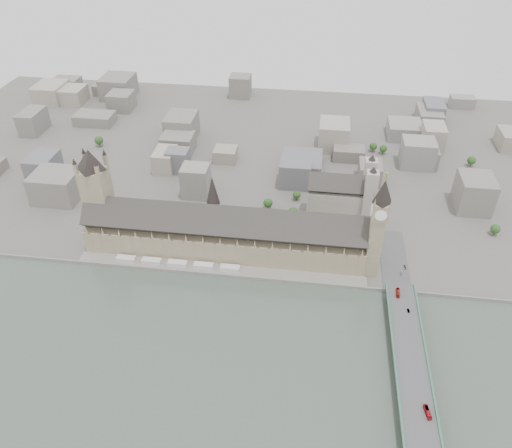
# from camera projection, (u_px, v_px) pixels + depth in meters

# --- Properties ---
(ground) EXTENTS (900.00, 900.00, 0.00)m
(ground) POSITION_uv_depth(u_px,v_px,m) (221.00, 265.00, 469.53)
(ground) COLOR #595651
(ground) RESTS_ON ground
(river_thames) EXTENTS (600.00, 600.00, 0.00)m
(river_thames) POSITION_uv_depth(u_px,v_px,m) (175.00, 424.00, 337.72)
(river_thames) COLOR #455148
(river_thames) RESTS_ON ground
(embankment_wall) EXTENTS (600.00, 1.50, 3.00)m
(embankment_wall) POSITION_uv_depth(u_px,v_px,m) (218.00, 275.00, 456.66)
(embankment_wall) COLOR slate
(embankment_wall) RESTS_ON ground
(river_terrace) EXTENTS (270.00, 15.00, 2.00)m
(river_terrace) POSITION_uv_depth(u_px,v_px,m) (219.00, 270.00, 462.94)
(river_terrace) COLOR slate
(river_terrace) RESTS_ON ground
(terrace_tents) EXTENTS (118.00, 7.00, 4.00)m
(terrace_tents) POSITION_uv_depth(u_px,v_px,m) (177.00, 263.00, 465.87)
(terrace_tents) COLOR silver
(terrace_tents) RESTS_ON river_terrace
(palace_of_westminster) EXTENTS (265.00, 40.73, 55.44)m
(palace_of_westminster) POSITION_uv_depth(u_px,v_px,m) (224.00, 234.00, 471.82)
(palace_of_westminster) COLOR #9B8C69
(palace_of_westminster) RESTS_ON ground
(elizabeth_tower) EXTENTS (17.00, 17.00, 107.50)m
(elizabeth_tower) POSITION_uv_depth(u_px,v_px,m) (378.00, 222.00, 426.70)
(elizabeth_tower) COLOR #9B8C69
(elizabeth_tower) RESTS_ON ground
(victoria_tower) EXTENTS (30.00, 30.00, 100.00)m
(victoria_tower) POSITION_uv_depth(u_px,v_px,m) (97.00, 192.00, 470.74)
(victoria_tower) COLOR #9B8C69
(victoria_tower) RESTS_ON ground
(central_tower) EXTENTS (13.00, 13.00, 48.00)m
(central_tower) POSITION_uv_depth(u_px,v_px,m) (213.00, 198.00, 457.09)
(central_tower) COLOR #9D886C
(central_tower) RESTS_ON ground
(westminster_bridge) EXTENTS (25.00, 325.00, 10.25)m
(westminster_bridge) POSITION_uv_depth(u_px,v_px,m) (408.00, 354.00, 379.17)
(westminster_bridge) COLOR #474749
(westminster_bridge) RESTS_ON ground
(bridge_parapets) EXTENTS (25.00, 235.00, 1.15)m
(bridge_parapets) POSITION_uv_depth(u_px,v_px,m) (417.00, 400.00, 340.25)
(bridge_parapets) COLOR #3C6E55
(bridge_parapets) RESTS_ON westminster_bridge
(westminster_abbey) EXTENTS (68.00, 36.00, 64.00)m
(westminster_abbey) POSITION_uv_depth(u_px,v_px,m) (342.00, 197.00, 518.64)
(westminster_abbey) COLOR #A3A093
(westminster_abbey) RESTS_ON ground
(city_skyline_inland) EXTENTS (720.00, 360.00, 38.00)m
(city_skyline_inland) POSITION_uv_depth(u_px,v_px,m) (256.00, 133.00, 653.99)
(city_skyline_inland) COLOR gray
(city_skyline_inland) RESTS_ON ground
(park_trees) EXTENTS (110.00, 30.00, 15.00)m
(park_trees) POSITION_uv_depth(u_px,v_px,m) (222.00, 221.00, 514.09)
(park_trees) COLOR #1E4719
(park_trees) RESTS_ON ground
(red_bus_north) EXTENTS (3.32, 11.05, 3.03)m
(red_bus_north) POSITION_uv_depth(u_px,v_px,m) (398.00, 293.00, 423.24)
(red_bus_north) COLOR #9D1E12
(red_bus_north) RESTS_ON westminster_bridge
(red_bus_south) EXTENTS (4.40, 11.38, 3.09)m
(red_bus_south) POSITION_uv_depth(u_px,v_px,m) (428.00, 412.00, 331.98)
(red_bus_south) COLOR #B2161D
(red_bus_south) RESTS_ON westminster_bridge
(car_silver) EXTENTS (1.84, 4.31, 1.38)m
(car_silver) POSITION_uv_depth(u_px,v_px,m) (408.00, 311.00, 407.62)
(car_silver) COLOR gray
(car_silver) RESTS_ON westminster_bridge
(car_approach) EXTENTS (2.37, 5.47, 1.57)m
(car_approach) POSITION_uv_depth(u_px,v_px,m) (405.00, 267.00, 450.48)
(car_approach) COLOR gray
(car_approach) RESTS_ON westminster_bridge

